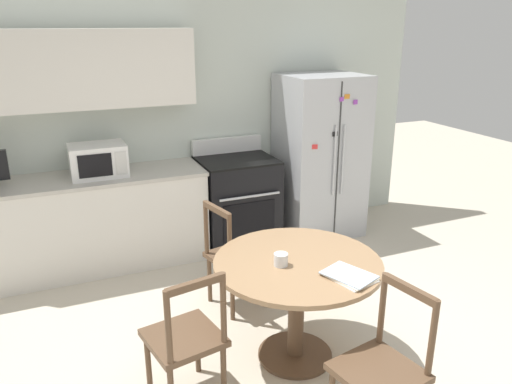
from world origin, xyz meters
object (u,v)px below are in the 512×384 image
microwave (98,160)px  dining_chair_far (235,257)px  dining_chair_near (382,370)px  dining_chair_left (186,339)px  candle_glass (281,260)px  refrigerator (320,156)px  oven_range (237,201)px

microwave → dining_chair_far: 1.58m
microwave → dining_chair_near: bearing=-68.0°
dining_chair_left → candle_glass: 0.76m
refrigerator → candle_glass: 2.38m
refrigerator → dining_chair_left: bearing=-135.6°
dining_chair_near → microwave: bearing=11.2°
microwave → oven_range: bearing=-0.5°
refrigerator → dining_chair_near: refrigerator is taller
refrigerator → oven_range: bearing=177.4°
oven_range → dining_chair_near: 2.77m
microwave → dining_chair_far: (0.87, -1.16, -0.61)m
microwave → candle_glass: size_ratio=5.32×
refrigerator → candle_glass: refrigerator is taller
refrigerator → oven_range: (-0.94, 0.04, -0.39)m
refrigerator → dining_chair_left: refrigerator is taller
oven_range → candle_glass: 2.04m
dining_chair_far → candle_glass: dining_chair_far is taller
dining_chair_near → dining_chair_left: bearing=42.1°
candle_glass → microwave: bearing=114.1°
dining_chair_left → microwave: bearing=85.2°
dining_chair_near → dining_chair_left: (-0.91, 0.69, 0.00)m
oven_range → microwave: size_ratio=2.19×
refrigerator → dining_chair_near: 2.98m
dining_chair_far → refrigerator: bearing=115.4°
microwave → candle_glass: 2.18m
refrigerator → oven_range: refrigerator is taller
oven_range → dining_chair_left: 2.36m
dining_chair_near → candle_glass: bearing=5.8°
refrigerator → microwave: bearing=178.6°
dining_chair_near → candle_glass: dining_chair_near is taller
refrigerator → oven_range: 1.02m
dining_chair_near → dining_chair_far: 1.62m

